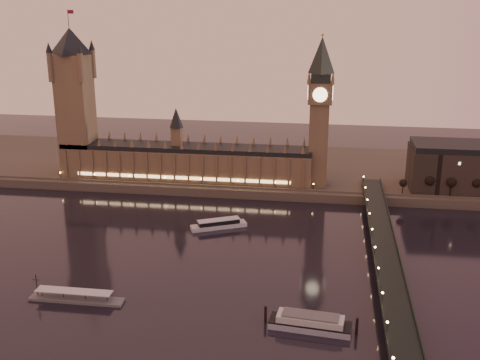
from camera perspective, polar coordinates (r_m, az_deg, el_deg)
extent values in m
plane|color=black|center=(321.16, -3.09, -7.71)|extent=(700.00, 700.00, 0.00)
cube|color=#423D35|center=(469.73, 4.47, 0.98)|extent=(560.00, 130.00, 6.00)
cube|color=brown|center=(434.15, -5.16, 1.49)|extent=(180.00, 26.00, 22.00)
cube|color=black|center=(430.82, -5.21, 3.10)|extent=(180.00, 22.00, 3.20)
cube|color=#FFCC7F|center=(423.33, -5.56, 0.20)|extent=(153.00, 0.25, 2.20)
cube|color=brown|center=(451.55, -15.25, 5.88)|extent=(22.00, 22.00, 88.00)
cone|color=black|center=(444.32, -15.81, 12.58)|extent=(31.68, 31.68, 18.00)
cylinder|color=black|center=(443.41, -15.98, 14.50)|extent=(0.44, 0.44, 12.00)
cube|color=maroon|center=(442.35, -15.76, 15.10)|extent=(4.00, 0.15, 2.50)
cube|color=brown|center=(417.91, 7.43, 3.33)|extent=(13.00, 13.00, 58.00)
cube|color=brown|center=(410.56, 7.63, 8.20)|extent=(16.00, 16.00, 14.00)
cylinder|color=#FFEAA5|center=(402.49, 7.61, 8.01)|extent=(9.60, 0.35, 9.60)
cylinder|color=#FFEAA5|center=(410.74, 6.48, 8.25)|extent=(0.35, 9.60, 9.60)
cube|color=black|center=(409.06, 7.69, 9.58)|extent=(13.00, 13.00, 6.00)
cone|color=black|center=(407.25, 7.78, 11.67)|extent=(17.68, 17.68, 24.00)
sphere|color=gold|center=(406.13, 7.85, 13.49)|extent=(2.00, 2.00, 2.00)
cube|color=black|center=(313.95, 13.72, -7.23)|extent=(13.00, 260.00, 2.00)
cube|color=black|center=(312.74, 12.59, -6.95)|extent=(0.60, 260.00, 1.00)
cube|color=black|center=(314.06, 14.89, -7.02)|extent=(0.60, 260.00, 1.00)
cylinder|color=black|center=(416.65, 15.36, -0.76)|extent=(0.70, 0.70, 8.50)
sphere|color=black|center=(415.31, 15.41, -0.18)|extent=(5.67, 5.67, 5.67)
cylinder|color=black|center=(418.76, 17.33, -0.85)|extent=(0.70, 0.70, 8.50)
sphere|color=black|center=(417.43, 17.38, -0.27)|extent=(5.67, 5.67, 5.67)
cylinder|color=black|center=(421.36, 19.28, -0.93)|extent=(0.70, 0.70, 8.50)
sphere|color=black|center=(420.04, 19.34, -0.36)|extent=(5.67, 5.67, 5.67)
cylinder|color=black|center=(424.44, 21.20, -1.01)|extent=(0.70, 0.70, 8.50)
sphere|color=black|center=(423.13, 21.26, -0.44)|extent=(5.67, 5.67, 5.67)
cube|color=silver|center=(363.36, -2.03, -4.36)|extent=(33.52, 21.31, 2.47)
cube|color=black|center=(362.44, -2.04, -4.00)|extent=(25.06, 16.30, 2.47)
cube|color=silver|center=(361.91, -2.04, -3.79)|extent=(25.80, 16.85, 0.45)
cube|color=#96A2BF|center=(263.34, 6.66, -13.58)|extent=(35.40, 13.32, 2.81)
cube|color=black|center=(262.48, 6.67, -13.27)|extent=(35.40, 13.32, 0.54)
cube|color=silver|center=(261.63, 6.69, -12.96)|extent=(28.84, 11.56, 2.81)
cube|color=#595B5E|center=(260.73, 6.70, -12.62)|extent=(24.43, 10.03, 0.76)
cylinder|color=black|center=(265.75, 2.43, -12.59)|extent=(1.19, 1.19, 7.34)
cylinder|color=black|center=(261.74, 11.02, -13.45)|extent=(1.19, 1.19, 7.34)
cube|color=#595B5E|center=(292.98, -15.22, -10.86)|extent=(44.33, 7.39, 1.27)
cube|color=silver|center=(291.46, -15.48, -10.11)|extent=(35.89, 6.33, 0.32)
cylinder|color=black|center=(298.04, -18.71, -9.41)|extent=(0.42, 0.42, 10.56)
cylinder|color=black|center=(296.89, -18.77, -8.96)|extent=(4.22, 0.25, 0.25)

